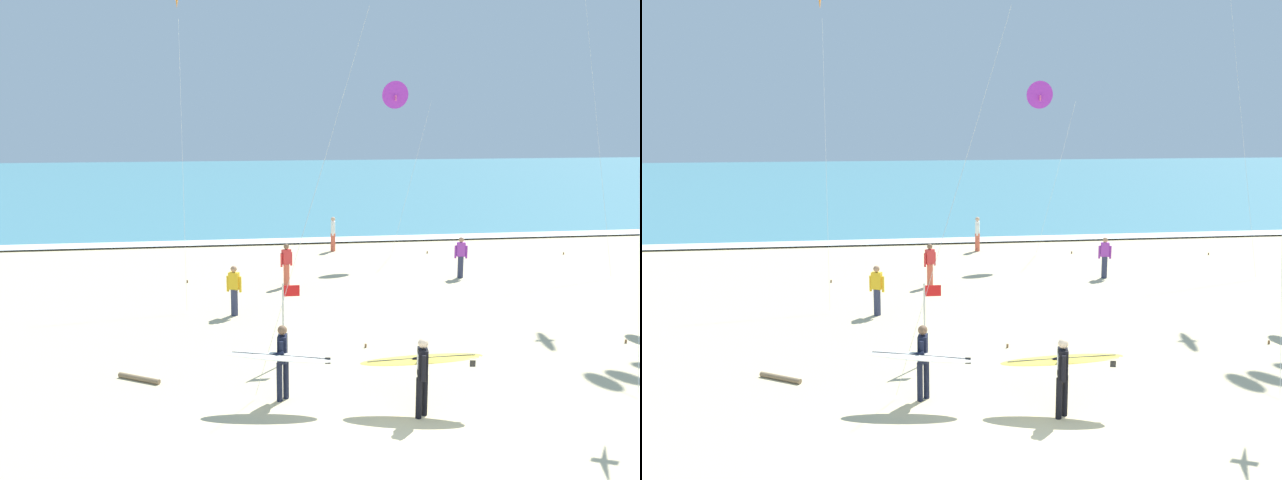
{
  "view_description": "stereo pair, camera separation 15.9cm",
  "coord_description": "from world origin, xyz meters",
  "views": [
    {
      "loc": [
        -3.49,
        -11.48,
        6.25
      ],
      "look_at": [
        -0.81,
        7.17,
        2.86
      ],
      "focal_mm": 39.64,
      "sensor_mm": 36.0,
      "label": 1
    },
    {
      "loc": [
        -3.33,
        -11.5,
        6.25
      ],
      "look_at": [
        -0.81,
        7.17,
        2.86
      ],
      "focal_mm": 39.64,
      "sensor_mm": 36.0,
      "label": 2
    }
  ],
  "objects": [
    {
      "name": "ground_plane",
      "position": [
        0.0,
        0.0,
        0.0
      ],
      "size": [
        160.0,
        160.0,
        0.0
      ],
      "primitive_type": "plane",
      "color": "beige"
    },
    {
      "name": "ocean_water",
      "position": [
        0.0,
        52.21,
        0.04
      ],
      "size": [
        160.0,
        60.0,
        0.08
      ],
      "primitive_type": "cube",
      "color": "teal",
      "rests_on": "ground"
    },
    {
      "name": "shoreline_foam",
      "position": [
        0.0,
        22.51,
        0.09
      ],
      "size": [
        160.0,
        1.4,
        0.01
      ],
      "primitive_type": "cube",
      "color": "white",
      "rests_on": "ocean_water"
    },
    {
      "name": "surfer_lead",
      "position": [
        -2.24,
        3.07,
        1.05
      ],
      "size": [
        2.45,
        1.1,
        1.71
      ],
      "color": "black",
      "rests_on": "ground"
    },
    {
      "name": "surfer_trailing",
      "position": [
        0.62,
        2.14,
        1.05
      ],
      "size": [
        2.65,
        1.16,
        1.71
      ],
      "color": "black",
      "rests_on": "ground"
    },
    {
      "name": "kite_delta_violet_extra",
      "position": [
        4.11,
        18.71,
        7.0
      ],
      "size": [
        2.29,
        0.43,
        7.63
      ],
      "color": "purple",
      "rests_on": "ground"
    },
    {
      "name": "bystander_red_top",
      "position": [
        -1.13,
        13.57,
        0.81
      ],
      "size": [
        0.45,
        0.31,
        1.59
      ],
      "color": "#D8593F",
      "rests_on": "ground"
    },
    {
      "name": "bystander_yellow_top",
      "position": [
        -3.1,
        10.07,
        0.81
      ],
      "size": [
        0.46,
        0.29,
        1.59
      ],
      "color": "#2D334C",
      "rests_on": "ground"
    },
    {
      "name": "bystander_purple_top",
      "position": [
        5.64,
        14.02,
        0.81
      ],
      "size": [
        0.49,
        0.25,
        1.59
      ],
      "color": "#2D334C",
      "rests_on": "ground"
    },
    {
      "name": "bystander_white_top",
      "position": [
        1.63,
        19.98,
        0.81
      ],
      "size": [
        0.24,
        0.49,
        1.59
      ],
      "color": "#D8593F",
      "rests_on": "ground"
    },
    {
      "name": "lifeguard_flag",
      "position": [
        -1.93,
        5.49,
        1.27
      ],
      "size": [
        0.44,
        0.05,
        2.1
      ],
      "color": "silver",
      "rests_on": "ground"
    },
    {
      "name": "driftwood_log",
      "position": [
        -5.48,
        4.84,
        0.06
      ],
      "size": [
        1.05,
        0.73,
        0.13
      ],
      "primitive_type": "cylinder",
      "rotation": [
        0.0,
        1.57,
        2.57
      ],
      "color": "#846B4C",
      "rests_on": "ground"
    }
  ]
}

